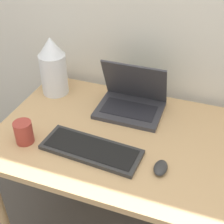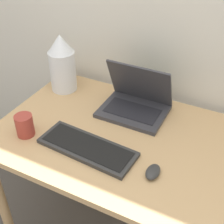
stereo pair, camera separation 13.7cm
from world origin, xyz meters
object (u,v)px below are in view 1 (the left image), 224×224
(vase, at_px, (53,67))
(mug, at_px, (24,132))
(keyboard, at_px, (91,149))
(mouse, at_px, (161,168))
(laptop, at_px, (131,100))

(vase, distance_m, mug, 0.42)
(keyboard, xyz_separation_m, mug, (-0.29, -0.04, 0.04))
(mouse, xyz_separation_m, mug, (-0.59, -0.03, 0.04))
(mouse, bearing_deg, keyboard, 178.28)
(mug, bearing_deg, mouse, 2.92)
(keyboard, distance_m, mouse, 0.30)
(vase, xyz_separation_m, mug, (0.07, -0.41, -0.10))
(keyboard, bearing_deg, mouse, -1.72)
(mug, bearing_deg, laptop, 47.24)
(mouse, relative_size, mug, 0.86)
(keyboard, relative_size, vase, 1.39)
(keyboard, xyz_separation_m, mouse, (0.30, -0.01, 0.00))
(laptop, relative_size, keyboard, 0.73)
(laptop, distance_m, mouse, 0.43)
(laptop, height_order, mouse, laptop)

